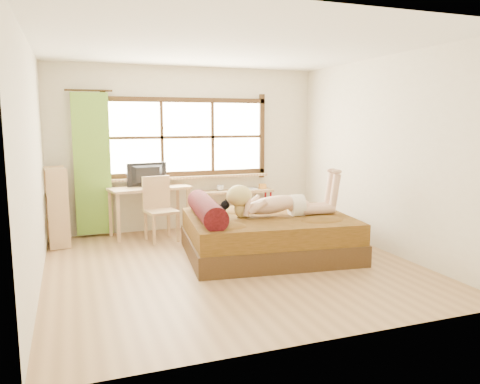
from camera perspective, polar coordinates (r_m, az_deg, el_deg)
name	(u,v)px	position (r m, az deg, el deg)	size (l,w,h in m)	color
floor	(231,265)	(6.05, -1.08, -8.83)	(4.50, 4.50, 0.00)	#9E754C
ceiling	(231,46)	(5.84, -1.16, 17.33)	(4.50, 4.50, 0.00)	white
wall_back	(188,149)	(7.95, -6.41, 5.23)	(4.50, 4.50, 0.00)	silver
wall_front	(323,181)	(3.75, 10.13, 1.31)	(4.50, 4.50, 0.00)	silver
wall_left	(33,165)	(5.49, -23.94, 3.01)	(4.50, 4.50, 0.00)	silver
wall_right	(383,155)	(6.86, 17.01, 4.36)	(4.50, 4.50, 0.00)	silver
window	(188,140)	(7.91, -6.38, 6.37)	(2.80, 0.16, 1.46)	#FFEDBF
curtain	(92,164)	(7.63, -17.57, 3.23)	(0.55, 0.10, 2.20)	#5A8725
bed	(264,234)	(6.41, 2.96, -5.10)	(2.36, 1.98, 0.83)	#362110
woman	(280,192)	(6.33, 4.89, 0.02)	(1.53, 0.44, 0.65)	tan
kitten	(215,208)	(6.20, -3.04, -1.99)	(0.33, 0.13, 0.26)	black
desk	(149,193)	(7.59, -11.00, -0.15)	(1.33, 0.78, 0.78)	#A07257
monitor	(148,175)	(7.60, -11.12, 2.07)	(0.65, 0.09, 0.37)	black
chair	(159,205)	(7.27, -9.85, -1.56)	(0.51, 0.51, 0.98)	#A07257
pipe_shelf	(237,200)	(8.11, -0.32, -0.93)	(1.28, 0.36, 0.72)	#A07257
cup	(220,188)	(7.98, -2.44, 0.48)	(0.12, 0.12, 0.10)	gray
book	(247,189)	(8.15, 0.92, 0.38)	(0.16, 0.22, 0.02)	gray
bookshelf	(57,207)	(7.29, -21.38, -1.69)	(0.33, 0.52, 1.15)	#A07257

